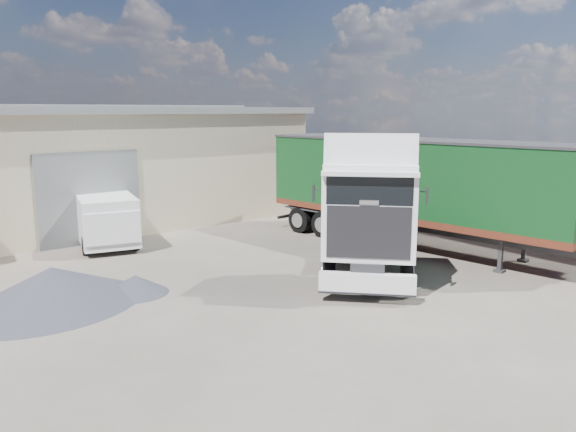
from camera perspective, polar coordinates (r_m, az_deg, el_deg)
ground at (r=15.81m, az=0.53°, el=-8.35°), size 120.00×120.00×0.00m
brick_boundary_wall at (r=27.63m, az=11.14°, el=2.37°), size 0.35×26.00×2.50m
tractor_unit at (r=17.18m, az=8.23°, el=-0.30°), size 6.63×6.39×4.55m
box_trailer at (r=21.68m, az=12.44°, el=3.43°), size 3.94×12.60×4.12m
panel_van at (r=22.94m, az=-18.10°, el=-0.22°), size 3.09×5.18×1.98m
gravel_heap at (r=16.34m, az=-23.14°, el=-6.78°), size 6.91×6.43×1.06m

